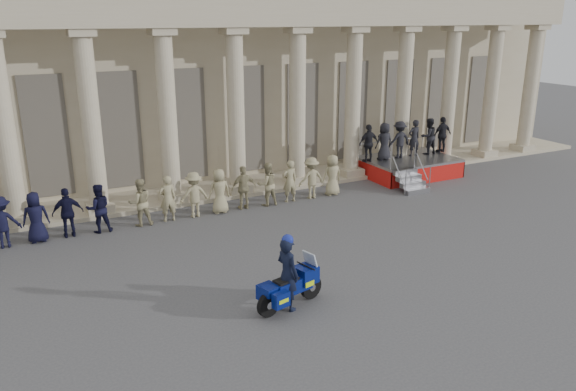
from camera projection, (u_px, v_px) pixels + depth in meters
The scene contains 6 objects.
ground at pixel (308, 285), 14.59m from camera, with size 90.00×90.00×0.00m, color #424244.
building at pixel (154, 65), 25.73m from camera, with size 40.00×12.50×9.00m.
officer_rank at pixel (62, 214), 17.46m from camera, with size 20.63×0.61×1.60m.
reviewing_stand at pixel (407, 146), 24.25m from camera, with size 4.94×3.82×2.39m.
motorcycle at pixel (291, 286), 13.33m from camera, with size 1.92×0.99×1.25m.
rider at pixel (288, 272), 13.14m from camera, with size 0.58×0.74×1.89m.
Camera 1 is at (-6.45, -11.52, 6.65)m, focal length 35.00 mm.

